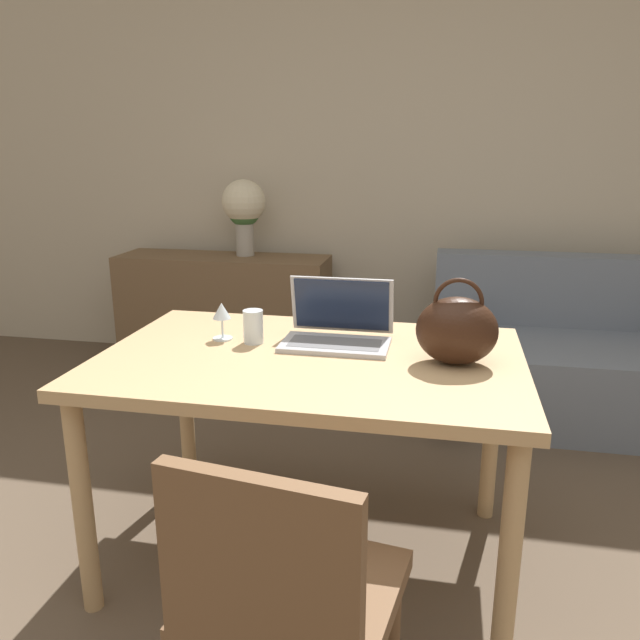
{
  "coord_description": "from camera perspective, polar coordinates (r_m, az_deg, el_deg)",
  "views": [
    {
      "loc": [
        0.31,
        -1.09,
        1.41
      ],
      "look_at": [
        -0.07,
        0.78,
        0.88
      ],
      "focal_mm": 35.0,
      "sensor_mm": 36.0,
      "label": 1
    }
  ],
  "objects": [
    {
      "name": "handbag",
      "position": [
        1.96,
        12.4,
        -0.89
      ],
      "size": [
        0.25,
        0.18,
        0.27
      ],
      "color": "black",
      "rests_on": "dining_table"
    },
    {
      "name": "dining_table",
      "position": [
        2.05,
        -0.88,
        -5.49
      ],
      "size": [
        1.36,
        0.89,
        0.76
      ],
      "color": "tan",
      "rests_on": "ground_plane"
    },
    {
      "name": "chair",
      "position": [
        1.47,
        -3.18,
        -23.94
      ],
      "size": [
        0.5,
        0.5,
        0.83
      ],
      "rotation": [
        0.0,
        0.0,
        -0.15
      ],
      "color": "brown",
      "rests_on": "ground_plane"
    },
    {
      "name": "wall_back",
      "position": [
        4.04,
        7.33,
        14.68
      ],
      "size": [
        10.0,
        0.06,
        2.7
      ],
      "color": "#BCB29E",
      "rests_on": "ground_plane"
    },
    {
      "name": "flower_vase",
      "position": [
        3.97,
        -6.98,
        10.19
      ],
      "size": [
        0.27,
        0.27,
        0.47
      ],
      "color": "#9E998E",
      "rests_on": "sideboard"
    },
    {
      "name": "laptop",
      "position": [
        2.14,
        1.68,
        -0.51
      ],
      "size": [
        0.36,
        0.26,
        0.22
      ],
      "color": "#ADADB2",
      "rests_on": "dining_table"
    },
    {
      "name": "drinking_glass",
      "position": [
        2.15,
        -6.12,
        -0.61
      ],
      "size": [
        0.07,
        0.07,
        0.12
      ],
      "color": "silver",
      "rests_on": "dining_table"
    },
    {
      "name": "couch",
      "position": [
        3.63,
        22.25,
        -3.63
      ],
      "size": [
        1.52,
        0.87,
        0.82
      ],
      "color": "slate",
      "rests_on": "ground_plane"
    },
    {
      "name": "sideboard",
      "position": [
        4.08,
        -8.72,
        0.68
      ],
      "size": [
        1.34,
        0.4,
        0.74
      ],
      "color": "brown",
      "rests_on": "ground_plane"
    },
    {
      "name": "wine_glass",
      "position": [
        2.19,
        -8.97,
        0.54
      ],
      "size": [
        0.07,
        0.07,
        0.13
      ],
      "color": "silver",
      "rests_on": "dining_table"
    }
  ]
}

